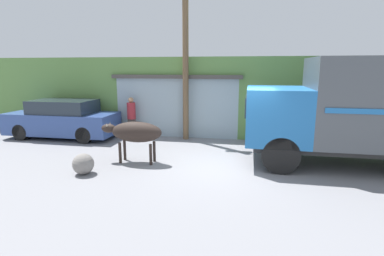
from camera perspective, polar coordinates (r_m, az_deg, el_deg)
name	(u,v)px	position (r m, az deg, el deg)	size (l,w,h in m)	color
ground_plane	(230,166)	(9.25, 7.24, -7.13)	(60.00, 60.00, 0.00)	gray
hillside_embankment	(239,93)	(15.04, 9.00, 6.54)	(32.00, 5.53, 3.37)	#608C47
building_backdrop	(182,103)	(13.86, -1.92, 4.81)	(5.55, 2.70, 2.64)	#99ADB7
cargo_truck	(359,109)	(10.01, 29.24, 3.24)	(6.07, 2.49, 3.23)	#2D2D2D
brown_cow	(135,132)	(9.43, -10.78, -0.82)	(1.96, 0.64, 1.30)	#2D231E
parked_suv	(62,120)	(13.76, -23.44, 1.49)	(4.58, 1.73, 1.61)	#334C8C
pedestrian_on_hill	(132,115)	(12.98, -11.45, 2.35)	(0.40, 0.40, 1.71)	#38332D
utility_pole	(186,56)	(12.20, -1.24, 13.60)	(0.90, 0.24, 6.57)	brown
roadside_rock	(83,164)	(8.94, -20.00, -6.44)	(0.59, 0.59, 0.59)	gray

